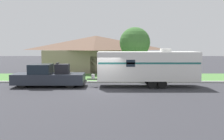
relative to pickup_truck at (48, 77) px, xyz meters
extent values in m
plane|color=#2D2D33|center=(4.79, -1.58, -0.85)|extent=(120.00, 120.00, 0.00)
cube|color=#ADADA8|center=(4.79, 2.17, -0.78)|extent=(80.00, 0.30, 0.14)
cube|color=#477538|center=(4.79, 5.82, -0.83)|extent=(80.00, 7.00, 0.03)
cube|color=gray|center=(3.21, 12.54, 0.58)|extent=(12.75, 6.54, 2.85)
pyramid|color=brown|center=(3.21, 12.54, 2.94)|extent=(13.77, 7.07, 1.87)
cube|color=#4C3828|center=(3.21, 9.30, 0.20)|extent=(1.00, 0.06, 2.10)
cylinder|color=black|center=(-1.95, -0.85, -0.41)|extent=(0.86, 0.28, 0.86)
cylinder|color=black|center=(-1.95, 0.85, -0.41)|extent=(0.86, 0.28, 0.86)
cylinder|color=black|center=(1.94, -0.85, -0.41)|extent=(0.86, 0.28, 0.86)
cylinder|color=black|center=(1.94, 0.85, -0.41)|extent=(0.86, 0.28, 0.86)
cube|color=#282D38|center=(-1.22, 0.00, -0.18)|extent=(3.35, 2.06, 0.86)
cube|color=#19232D|center=(-0.62, 0.00, 0.65)|extent=(1.74, 1.90, 0.79)
cube|color=#282D38|center=(1.73, 0.00, -0.18)|extent=(2.55, 2.06, 0.86)
cube|color=#333333|center=(3.06, 0.00, -0.49)|extent=(0.12, 1.86, 0.20)
cube|color=black|center=(1.17, 0.00, 0.65)|extent=(1.15, 0.87, 0.80)
cube|color=black|center=(0.80, 0.00, 1.13)|extent=(0.10, 0.95, 0.08)
cylinder|color=black|center=(8.58, -1.01, -0.48)|extent=(0.74, 0.22, 0.74)
cylinder|color=black|center=(8.58, 1.01, -0.48)|extent=(0.74, 0.22, 0.74)
cylinder|color=black|center=(9.39, -1.01, -0.48)|extent=(0.74, 0.22, 0.74)
cylinder|color=black|center=(9.39, 1.01, -0.48)|extent=(0.74, 0.22, 0.74)
cube|color=silver|center=(8.32, 0.00, 0.91)|extent=(8.29, 2.30, 2.35)
cube|color=#1E6660|center=(8.32, -1.16, 1.20)|extent=(8.13, 0.01, 0.14)
cube|color=#383838|center=(3.71, 0.00, -0.22)|extent=(0.92, 0.12, 0.10)
cylinder|color=silver|center=(3.76, 0.00, 0.01)|extent=(0.28, 0.28, 0.36)
cube|color=silver|center=(9.81, 0.00, 2.22)|extent=(0.80, 0.68, 0.28)
cube|color=#19232D|center=(6.83, -1.16, 1.20)|extent=(0.70, 0.01, 0.56)
cylinder|color=brown|center=(-1.25, 3.02, -0.26)|extent=(0.09, 0.09, 1.17)
cube|color=#B2B2B2|center=(-1.25, 3.02, 0.43)|extent=(0.48, 0.20, 0.22)
cylinder|color=brown|center=(7.73, 5.25, 0.43)|extent=(0.24, 0.24, 2.56)
sphere|color=#38662D|center=(7.73, 5.25, 2.90)|extent=(3.18, 3.18, 3.18)
camera|label=1|loc=(5.35, -20.78, 2.64)|focal=40.00mm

